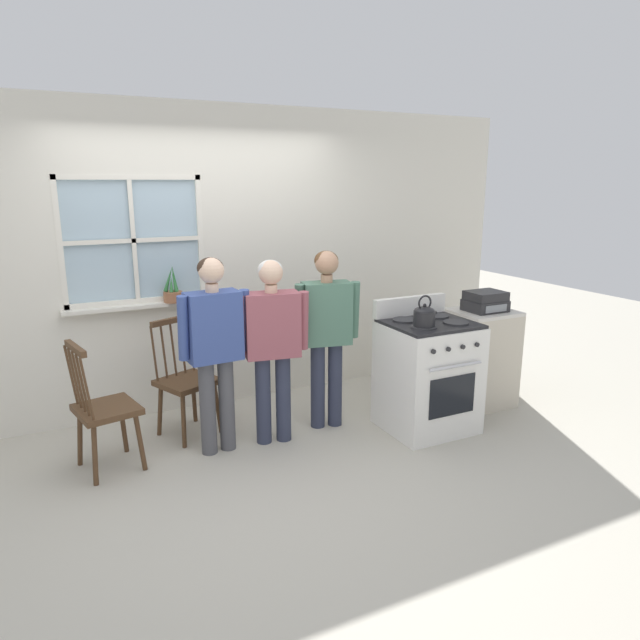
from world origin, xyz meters
name	(u,v)px	position (x,y,z in m)	size (l,w,h in m)	color
ground_plane	(262,466)	(0.00, 0.00, 0.00)	(16.00, 16.00, 0.00)	#B2AD9E
wall_back	(206,262)	(0.03, 1.40, 1.34)	(6.40, 0.16, 2.70)	silver
chair_by_window	(104,410)	(-1.01, 0.47, 0.45)	(0.48, 0.49, 0.96)	#4C331E
chair_near_wall	(186,382)	(-0.34, 0.81, 0.45)	(0.54, 0.53, 0.96)	#4C331E
person_elderly_left	(214,339)	(-0.20, 0.39, 0.90)	(0.55, 0.24, 1.51)	#4C4C51
person_teen_center	(272,336)	(0.24, 0.36, 0.88)	(0.58, 0.28, 1.47)	#2D3347
person_adult_right	(327,324)	(0.76, 0.44, 0.90)	(0.55, 0.29, 1.50)	#2D3347
stove	(427,374)	(1.50, 0.03, 0.47)	(0.71, 0.68, 1.08)	white
kettle	(424,315)	(1.34, -0.10, 1.02)	(0.21, 0.17, 0.25)	black
potted_plant	(173,292)	(-0.30, 1.31, 1.11)	(0.16, 0.16, 0.32)	#935B3D
side_counter	(480,358)	(2.26, 0.25, 0.45)	(0.55, 0.50, 0.90)	beige
stereo	(485,301)	(2.26, 0.23, 0.99)	(0.34, 0.29, 0.18)	#232326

